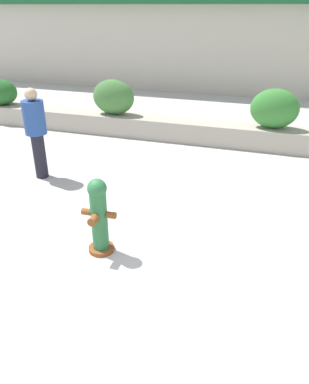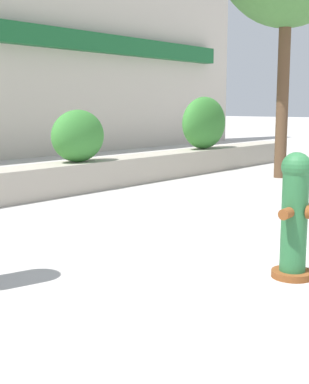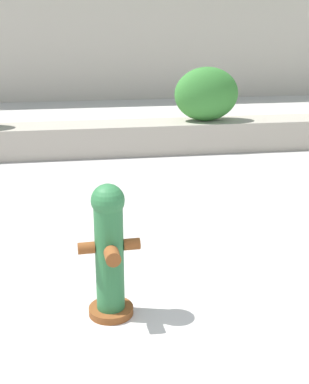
# 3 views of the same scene
# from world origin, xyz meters

# --- Properties ---
(hedge_bush_2) EXTENTS (1.08, 0.60, 0.89)m
(hedge_bush_2) POSITION_xyz_m (1.92, 6.00, 0.95)
(hedge_bush_2) COLOR #387F33
(hedge_bush_2) RESTS_ON planter_wall_low
(hedge_bush_3) EXTENTS (1.44, 0.59, 1.16)m
(hedge_bush_3) POSITION_xyz_m (5.65, 6.00, 1.08)
(hedge_bush_3) COLOR #387F33
(hedge_bush_3) RESTS_ON planter_wall_low
(fire_hydrant) EXTENTS (0.48, 0.44, 1.08)m
(fire_hydrant) POSITION_xyz_m (-0.08, 1.01, 0.55)
(fire_hydrant) COLOR brown
(fire_hydrant) RESTS_ON ground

